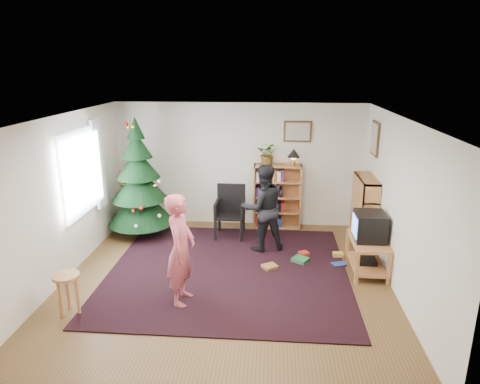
# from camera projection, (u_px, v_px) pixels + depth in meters

# --- Properties ---
(floor) EXTENTS (5.00, 5.00, 0.00)m
(floor) POSITION_uv_depth(u_px,v_px,m) (226.00, 280.00, 6.64)
(floor) COLOR brown
(floor) RESTS_ON ground
(ceiling) EXTENTS (5.00, 5.00, 0.00)m
(ceiling) POSITION_uv_depth(u_px,v_px,m) (225.00, 118.00, 5.93)
(ceiling) COLOR white
(ceiling) RESTS_ON wall_back
(wall_back) EXTENTS (5.00, 0.02, 2.50)m
(wall_back) POSITION_uv_depth(u_px,v_px,m) (239.00, 165.00, 8.67)
(wall_back) COLOR silver
(wall_back) RESTS_ON floor
(wall_front) EXTENTS (5.00, 0.02, 2.50)m
(wall_front) POSITION_uv_depth(u_px,v_px,m) (195.00, 288.00, 3.90)
(wall_front) COLOR silver
(wall_front) RESTS_ON floor
(wall_left) EXTENTS (0.02, 5.00, 2.50)m
(wall_left) POSITION_uv_depth(u_px,v_px,m) (62.00, 199.00, 6.47)
(wall_left) COLOR silver
(wall_left) RESTS_ON floor
(wall_right) EXTENTS (0.02, 5.00, 2.50)m
(wall_right) POSITION_uv_depth(u_px,v_px,m) (400.00, 208.00, 6.10)
(wall_right) COLOR silver
(wall_right) RESTS_ON floor
(rug) EXTENTS (3.80, 3.60, 0.02)m
(rug) POSITION_uv_depth(u_px,v_px,m) (228.00, 270.00, 6.93)
(rug) COLOR black
(rug) RESTS_ON floor
(window_pane) EXTENTS (0.04, 1.20, 1.40)m
(window_pane) POSITION_uv_depth(u_px,v_px,m) (79.00, 174.00, 6.97)
(window_pane) COLOR silver
(window_pane) RESTS_ON wall_left
(curtain) EXTENTS (0.06, 0.35, 1.60)m
(curtain) POSITION_uv_depth(u_px,v_px,m) (99.00, 164.00, 7.64)
(curtain) COLOR white
(curtain) RESTS_ON wall_left
(picture_back) EXTENTS (0.55, 0.03, 0.42)m
(picture_back) POSITION_uv_depth(u_px,v_px,m) (298.00, 131.00, 8.36)
(picture_back) COLOR #4C3319
(picture_back) RESTS_ON wall_back
(picture_right) EXTENTS (0.03, 0.50, 0.60)m
(picture_right) POSITION_uv_depth(u_px,v_px,m) (375.00, 139.00, 7.57)
(picture_right) COLOR #4C3319
(picture_right) RESTS_ON wall_right
(christmas_tree) EXTENTS (1.27, 1.27, 2.30)m
(christmas_tree) POSITION_uv_depth(u_px,v_px,m) (139.00, 187.00, 8.16)
(christmas_tree) COLOR #3F2816
(christmas_tree) RESTS_ON rug
(bookshelf_back) EXTENTS (0.95, 0.30, 1.30)m
(bookshelf_back) POSITION_uv_depth(u_px,v_px,m) (277.00, 196.00, 8.63)
(bookshelf_back) COLOR #BC7D43
(bookshelf_back) RESTS_ON floor
(bookshelf_right) EXTENTS (0.30, 0.95, 1.30)m
(bookshelf_right) POSITION_uv_depth(u_px,v_px,m) (364.00, 212.00, 7.69)
(bookshelf_right) COLOR #BC7D43
(bookshelf_right) RESTS_ON floor
(tv_stand) EXTENTS (0.53, 0.96, 0.55)m
(tv_stand) POSITION_uv_depth(u_px,v_px,m) (367.00, 252.00, 6.83)
(tv_stand) COLOR #BC7D43
(tv_stand) RESTS_ON floor
(crt_tv) EXTENTS (0.47, 0.51, 0.44)m
(crt_tv) POSITION_uv_depth(u_px,v_px,m) (370.00, 226.00, 6.71)
(crt_tv) COLOR black
(crt_tv) RESTS_ON tv_stand
(armchair) EXTENTS (0.56, 0.56, 1.00)m
(armchair) POSITION_uv_depth(u_px,v_px,m) (230.00, 209.00, 8.24)
(armchair) COLOR black
(armchair) RESTS_ON rug
(stool) EXTENTS (0.35, 0.35, 0.58)m
(stool) POSITION_uv_depth(u_px,v_px,m) (67.00, 284.00, 5.61)
(stool) COLOR #BC7D43
(stool) RESTS_ON floor
(person_standing) EXTENTS (0.41, 0.59, 1.58)m
(person_standing) POSITION_uv_depth(u_px,v_px,m) (181.00, 250.00, 5.81)
(person_standing) COLOR #AF4650
(person_standing) RESTS_ON rug
(person_by_chair) EXTENTS (0.92, 0.81, 1.58)m
(person_by_chair) POSITION_uv_depth(u_px,v_px,m) (263.00, 208.00, 7.51)
(person_by_chair) COLOR black
(person_by_chair) RESTS_ON rug
(potted_plant) EXTENTS (0.50, 0.47, 0.45)m
(potted_plant) POSITION_uv_depth(u_px,v_px,m) (268.00, 154.00, 8.40)
(potted_plant) COLOR gray
(potted_plant) RESTS_ON bookshelf_back
(table_lamp) EXTENTS (0.25, 0.25, 0.33)m
(table_lamp) POSITION_uv_depth(u_px,v_px,m) (294.00, 154.00, 8.36)
(table_lamp) COLOR #A57F33
(table_lamp) RESTS_ON bookshelf_back
(floor_clutter) EXTENTS (1.37, 0.74, 0.08)m
(floor_clutter) POSITION_uv_depth(u_px,v_px,m) (310.00, 260.00, 7.22)
(floor_clutter) COLOR #A51E19
(floor_clutter) RESTS_ON rug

